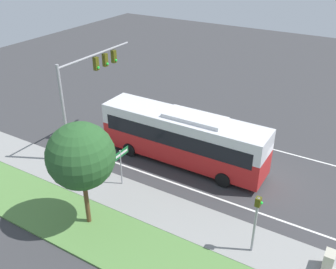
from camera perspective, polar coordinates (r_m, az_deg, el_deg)
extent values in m
plane|color=#38383A|center=(24.81, 13.82, -6.00)|extent=(80.00, 80.00, 0.00)
cube|color=gray|center=(20.09, 8.01, -14.61)|extent=(2.80, 80.00, 0.12)
cube|color=silver|center=(22.00, 10.78, -10.62)|extent=(0.14, 30.00, 0.01)
cube|color=silver|center=(27.80, 16.19, -2.31)|extent=(0.14, 30.00, 0.01)
cube|color=red|center=(24.83, 2.19, -1.76)|extent=(2.46, 11.27, 1.68)
cube|color=silver|center=(24.10, 2.26, 1.38)|extent=(2.46, 11.27, 1.37)
cube|color=black|center=(24.32, 2.23, 0.39)|extent=(2.50, 10.37, 1.04)
cube|color=silver|center=(23.39, 4.11, 2.65)|extent=(1.72, 3.95, 0.24)
cylinder|color=black|center=(25.99, -5.87, -2.28)|extent=(0.28, 0.96, 0.96)
cylinder|color=black|center=(27.65, -2.99, -0.15)|extent=(0.28, 0.96, 0.96)
cylinder|color=black|center=(23.08, 8.38, -6.82)|extent=(0.28, 0.96, 0.96)
cylinder|color=black|center=(24.94, 10.54, -4.09)|extent=(0.28, 0.96, 0.96)
cylinder|color=#939399|center=(24.67, -15.52, 2.69)|extent=(0.20, 0.20, 6.80)
cylinder|color=#939399|center=(25.90, -10.92, 11.92)|extent=(6.98, 0.14, 0.14)
cube|color=#47470F|center=(26.02, -10.92, 10.56)|extent=(0.32, 0.28, 0.90)
sphere|color=#1ED838|center=(25.98, -10.57, 9.99)|extent=(0.18, 0.18, 0.18)
cube|color=#47470F|center=(26.71, -9.56, 11.14)|extent=(0.32, 0.28, 0.90)
sphere|color=#1ED838|center=(26.67, -9.22, 10.59)|extent=(0.18, 0.18, 0.18)
cube|color=#47470F|center=(27.41, -8.27, 11.69)|extent=(0.32, 0.28, 0.90)
sphere|color=#1ED838|center=(27.37, -7.93, 11.15)|extent=(0.18, 0.18, 0.18)
cylinder|color=#939399|center=(18.36, 13.07, -13.45)|extent=(0.12, 0.12, 3.29)
cube|color=#47470F|center=(17.46, 13.58, -9.95)|extent=(0.28, 0.24, 0.44)
sphere|color=#1ED838|center=(17.44, 14.05, -10.08)|extent=(0.14, 0.14, 0.14)
cylinder|color=#939399|center=(22.68, -7.16, -5.12)|extent=(0.08, 0.08, 2.47)
cube|color=#196B33|center=(22.25, -7.10, -2.89)|extent=(1.28, 0.03, 0.43)
cube|color=white|center=(22.24, -7.07, -2.90)|extent=(1.09, 0.01, 0.15)
cube|color=#B7B29E|center=(19.30, 23.27, -17.23)|extent=(0.68, 0.45, 0.94)
cylinder|color=brown|center=(20.00, -12.35, -9.43)|extent=(0.24, 0.24, 3.06)
sphere|color=#285628|center=(18.58, -13.15, -3.21)|extent=(3.39, 3.39, 3.39)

